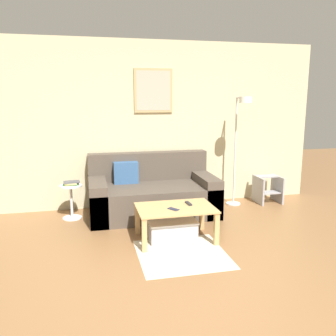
{
  "coord_description": "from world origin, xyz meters",
  "views": [
    {
      "loc": [
        -0.88,
        -2.35,
        1.7
      ],
      "look_at": [
        0.08,
        1.8,
        0.85
      ],
      "focal_mm": 38.0,
      "sensor_mm": 36.0,
      "label": 1
    }
  ],
  "objects_px": {
    "couch": "(152,194)",
    "cell_phone": "(173,209)",
    "floor_lamp": "(240,133)",
    "side_table": "(71,199)",
    "storage_bin": "(172,229)",
    "remote_control": "(188,203)",
    "coffee_table": "(175,213)",
    "step_stool": "(268,188)",
    "book_stack": "(71,183)"
  },
  "relations": [
    {
      "from": "side_table",
      "to": "book_stack",
      "type": "height_order",
      "value": "book_stack"
    },
    {
      "from": "step_stool",
      "to": "side_table",
      "type": "bearing_deg",
      "value": -178.08
    },
    {
      "from": "couch",
      "to": "side_table",
      "type": "height_order",
      "value": "couch"
    },
    {
      "from": "couch",
      "to": "coffee_table",
      "type": "distance_m",
      "value": 1.04
    },
    {
      "from": "storage_bin",
      "to": "cell_phone",
      "type": "relative_size",
      "value": 4.21
    },
    {
      "from": "remote_control",
      "to": "step_stool",
      "type": "height_order",
      "value": "step_stool"
    },
    {
      "from": "coffee_table",
      "to": "remote_control",
      "type": "distance_m",
      "value": 0.22
    },
    {
      "from": "couch",
      "to": "book_stack",
      "type": "relative_size",
      "value": 7.55
    },
    {
      "from": "cell_phone",
      "to": "side_table",
      "type": "bearing_deg",
      "value": 102.5
    },
    {
      "from": "book_stack",
      "to": "cell_phone",
      "type": "relative_size",
      "value": 1.73
    },
    {
      "from": "coffee_table",
      "to": "floor_lamp",
      "type": "height_order",
      "value": "floor_lamp"
    },
    {
      "from": "floor_lamp",
      "to": "storage_bin",
      "type": "bearing_deg",
      "value": -142.85
    },
    {
      "from": "book_stack",
      "to": "cell_phone",
      "type": "bearing_deg",
      "value": -44.28
    },
    {
      "from": "couch",
      "to": "remote_control",
      "type": "distance_m",
      "value": 1.0
    },
    {
      "from": "remote_control",
      "to": "couch",
      "type": "bearing_deg",
      "value": 101.68
    },
    {
      "from": "storage_bin",
      "to": "remote_control",
      "type": "distance_m",
      "value": 0.38
    },
    {
      "from": "coffee_table",
      "to": "step_stool",
      "type": "bearing_deg",
      "value": 32.37
    },
    {
      "from": "floor_lamp",
      "to": "remote_control",
      "type": "relative_size",
      "value": 11.4
    },
    {
      "from": "side_table",
      "to": "remote_control",
      "type": "height_order",
      "value": "side_table"
    },
    {
      "from": "step_stool",
      "to": "couch",
      "type": "bearing_deg",
      "value": -175.73
    },
    {
      "from": "storage_bin",
      "to": "step_stool",
      "type": "height_order",
      "value": "step_stool"
    },
    {
      "from": "floor_lamp",
      "to": "side_table",
      "type": "distance_m",
      "value": 2.67
    },
    {
      "from": "couch",
      "to": "book_stack",
      "type": "xyz_separation_m",
      "value": [
        -1.14,
        0.05,
        0.22
      ]
    },
    {
      "from": "couch",
      "to": "coffee_table",
      "type": "height_order",
      "value": "couch"
    },
    {
      "from": "coffee_table",
      "to": "step_stool",
      "type": "relative_size",
      "value": 2.14
    },
    {
      "from": "book_stack",
      "to": "step_stool",
      "type": "relative_size",
      "value": 0.56
    },
    {
      "from": "couch",
      "to": "floor_lamp",
      "type": "distance_m",
      "value": 1.62
    },
    {
      "from": "side_table",
      "to": "coffee_table",
      "type": "bearing_deg",
      "value": -40.74
    },
    {
      "from": "remote_control",
      "to": "coffee_table",
      "type": "bearing_deg",
      "value": -161.04
    },
    {
      "from": "couch",
      "to": "cell_phone",
      "type": "bearing_deg",
      "value": -87.45
    },
    {
      "from": "couch",
      "to": "step_stool",
      "type": "relative_size",
      "value": 4.21
    },
    {
      "from": "couch",
      "to": "cell_phone",
      "type": "xyz_separation_m",
      "value": [
        0.05,
        -1.11,
        0.12
      ]
    },
    {
      "from": "coffee_table",
      "to": "cell_phone",
      "type": "distance_m",
      "value": 0.12
    },
    {
      "from": "book_stack",
      "to": "side_table",
      "type": "bearing_deg",
      "value": -136.23
    },
    {
      "from": "storage_bin",
      "to": "step_stool",
      "type": "relative_size",
      "value": 1.36
    },
    {
      "from": "coffee_table",
      "to": "storage_bin",
      "type": "relative_size",
      "value": 1.57
    },
    {
      "from": "step_stool",
      "to": "book_stack",
      "type": "bearing_deg",
      "value": -178.24
    },
    {
      "from": "cell_phone",
      "to": "coffee_table",
      "type": "bearing_deg",
      "value": 26.57
    },
    {
      "from": "couch",
      "to": "floor_lamp",
      "type": "xyz_separation_m",
      "value": [
        1.36,
        -0.01,
        0.88
      ]
    },
    {
      "from": "book_stack",
      "to": "cell_phone",
      "type": "height_order",
      "value": "book_stack"
    },
    {
      "from": "side_table",
      "to": "book_stack",
      "type": "relative_size",
      "value": 2.02
    },
    {
      "from": "floor_lamp",
      "to": "remote_control",
      "type": "distance_m",
      "value": 1.62
    },
    {
      "from": "storage_bin",
      "to": "book_stack",
      "type": "bearing_deg",
      "value": 138.81
    },
    {
      "from": "book_stack",
      "to": "storage_bin",
      "type": "bearing_deg",
      "value": -41.19
    },
    {
      "from": "side_table",
      "to": "cell_phone",
      "type": "height_order",
      "value": "side_table"
    },
    {
      "from": "floor_lamp",
      "to": "side_table",
      "type": "xyz_separation_m",
      "value": [
        -2.52,
        0.05,
        -0.88
      ]
    },
    {
      "from": "remote_control",
      "to": "step_stool",
      "type": "distance_m",
      "value": 2.01
    },
    {
      "from": "remote_control",
      "to": "cell_phone",
      "type": "bearing_deg",
      "value": -149.77
    },
    {
      "from": "coffee_table",
      "to": "floor_lamp",
      "type": "distance_m",
      "value": 1.83
    },
    {
      "from": "floor_lamp",
      "to": "side_table",
      "type": "relative_size",
      "value": 3.51
    }
  ]
}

